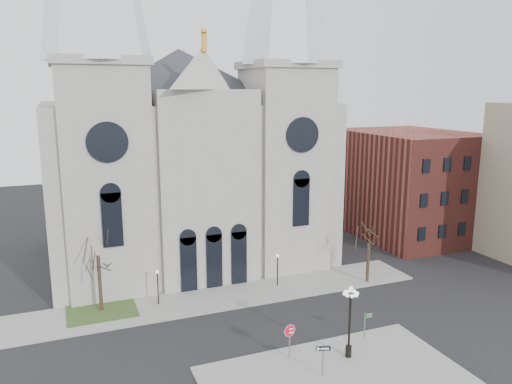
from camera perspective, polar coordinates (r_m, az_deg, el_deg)
name	(u,v)px	position (r m, az deg, el deg)	size (l,w,h in m)	color
ground	(267,353)	(39.61, 1.31, -17.89)	(160.00, 160.00, 0.00)	black
sidewalk_near	(336,378)	(36.95, 9.14, -20.29)	(18.00, 10.00, 0.14)	gray
sidewalk_far	(222,297)	(48.82, -3.88, -11.84)	(40.00, 6.00, 0.14)	gray
grass_patch	(102,311)	(47.86, -17.22, -12.85)	(6.00, 5.00, 0.18)	#374E21
cathedral	(186,99)	(56.17, -7.95, 10.51)	(33.00, 26.66, 54.00)	#9B9790
bg_building_brick	(408,184)	(70.25, 17.00, 0.91)	(14.00, 18.00, 14.00)	brown
tree_left	(98,252)	(45.90, -17.63, -6.59)	(3.20, 3.20, 7.50)	black
tree_right	(369,241)	(51.93, 12.78, -5.48)	(3.20, 3.20, 6.00)	black
ped_lamp_left	(158,281)	(47.07, -11.18, -9.99)	(0.32, 0.32, 3.26)	black
ped_lamp_right	(278,264)	(50.42, 2.48, -8.27)	(0.32, 0.32, 3.26)	black
stop_sign	(290,334)	(37.84, 3.86, -15.91)	(0.95, 0.26, 2.68)	slate
globe_lamp	(350,313)	(37.86, 10.69, -13.44)	(1.56, 1.56, 5.52)	black
one_way_sign	(323,355)	(36.22, 7.67, -17.96)	(0.97, 0.37, 2.32)	slate
street_name_sign	(366,323)	(41.52, 12.42, -14.45)	(0.71, 0.09, 2.20)	slate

